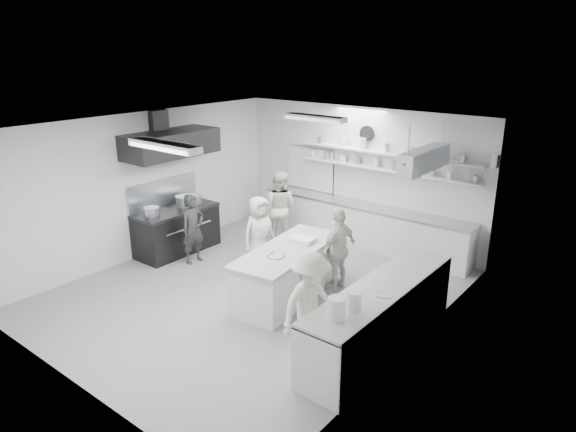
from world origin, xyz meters
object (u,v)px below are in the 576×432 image
Objects in this scene: cook_stove at (193,229)px; cook_back at (279,207)px; right_counter at (380,318)px; back_counter at (361,225)px; prep_island at (288,274)px; stove at (177,231)px.

cook_back reaches higher than cook_stove.
right_counter is 4.55m from cook_back.
back_counter is 3.48× the size of cook_stove.
cook_back is at bearing 125.29° from prep_island.
right_counter is at bearing -6.52° from stove.
stove is 2.29m from cook_back.
cook_back is at bearing 148.29° from right_counter.
right_counter reaches higher than prep_island.
cook_stove is at bearing 174.55° from right_counter.
right_counter reaches higher than stove.
cook_stove is (-4.53, 0.43, 0.25)m from right_counter.
back_counter is at bearing 43.99° from stove.
stove reaches higher than prep_island.
cook_back is (1.39, 1.78, 0.37)m from stove.
cook_stove is (-2.46, 0.00, 0.29)m from prep_island.
stove is at bearing 81.57° from cook_stove.
right_counter is (2.35, -3.40, 0.01)m from back_counter.
back_counter is at bearing 88.22° from prep_island.
cook_back reaches higher than right_counter.
back_counter is at bearing 124.65° from right_counter.
right_counter is (5.25, -0.60, 0.02)m from stove.
prep_island is (3.18, -0.17, -0.02)m from stove.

